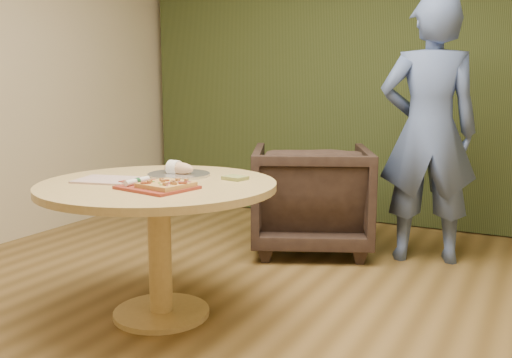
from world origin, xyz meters
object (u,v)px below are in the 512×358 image
object	(u,v)px
serving_tray	(179,175)
pedestal_table	(159,208)
flatbread_pizza	(166,184)
bread_roll	(177,168)
cutlery_roll	(137,181)
pizza_paddle	(156,187)
armchair	(311,192)
person_standing	(429,132)

from	to	relation	value
serving_tray	pedestal_table	bearing A→B (deg)	-84.72
flatbread_pizza	bread_roll	distance (m)	0.43
serving_tray	flatbread_pizza	bearing A→B (deg)	-63.40
cutlery_roll	pedestal_table	bearing A→B (deg)	88.36
pizza_paddle	armchair	distance (m)	1.77
pedestal_table	bread_roll	size ratio (longest dim) A/B	6.57
pizza_paddle	bread_roll	xyz separation A→B (m)	(-0.13, 0.38, 0.04)
pizza_paddle	pedestal_table	bearing A→B (deg)	134.25
serving_tray	bread_roll	bearing A→B (deg)	180.00
pizza_paddle	flatbread_pizza	world-z (taller)	flatbread_pizza
pizza_paddle	serving_tray	size ratio (longest dim) A/B	1.31
flatbread_pizza	pedestal_table	bearing A→B (deg)	137.22
flatbread_pizza	armchair	world-z (taller)	armchair
pedestal_table	bread_roll	xyz separation A→B (m)	(-0.03, 0.22, 0.18)
cutlery_roll	person_standing	world-z (taller)	person_standing
pedestal_table	serving_tray	distance (m)	0.27
pizza_paddle	cutlery_roll	xyz separation A→B (m)	(-0.11, -0.00, 0.02)
serving_tray	cutlery_roll	bearing A→B (deg)	-88.33
bread_roll	armchair	distance (m)	1.42
person_standing	bread_roll	bearing A→B (deg)	34.83
serving_tray	person_standing	xyz separation A→B (m)	(1.10, 1.48, 0.18)
pedestal_table	person_standing	xyz separation A→B (m)	(1.08, 1.70, 0.32)
cutlery_roll	armchair	world-z (taller)	armchair
armchair	person_standing	distance (m)	0.97
pizza_paddle	cutlery_roll	distance (m)	0.12
armchair	person_standing	size ratio (longest dim) A/B	0.48
cutlery_roll	pizza_paddle	bearing A→B (deg)	3.24
armchair	bread_roll	bearing A→B (deg)	54.24
pedestal_table	flatbread_pizza	distance (m)	0.29
flatbread_pizza	cutlery_roll	distance (m)	0.18
pedestal_table	armchair	world-z (taller)	armchair
flatbread_pizza	armchair	bearing A→B (deg)	87.43
pedestal_table	pizza_paddle	bearing A→B (deg)	-56.14
serving_tray	bread_roll	distance (m)	0.04
armchair	person_standing	world-z (taller)	person_standing
serving_tray	person_standing	size ratio (longest dim) A/B	0.19
cutlery_roll	bread_roll	xyz separation A→B (m)	(-0.02, 0.38, 0.01)
cutlery_roll	person_standing	bearing A→B (deg)	61.51
person_standing	armchair	bearing A→B (deg)	-9.60
cutlery_roll	bread_roll	bearing A→B (deg)	94.79
flatbread_pizza	armchair	size ratio (longest dim) A/B	0.29
bread_roll	armchair	size ratio (longest dim) A/B	0.22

